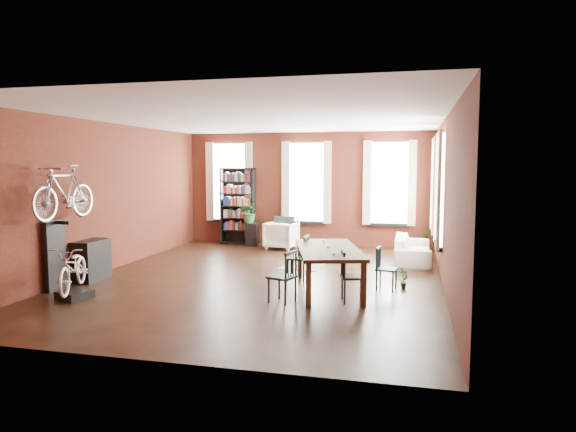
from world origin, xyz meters
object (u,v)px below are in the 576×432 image
(dining_chair_c, at_px, (353,277))
(bike_trainer, at_px, (75,295))
(bicycle_floor, at_px, (73,248))
(dining_chair_a, at_px, (282,277))
(cream_sofa, at_px, (413,245))
(bookshelf, at_px, (238,206))
(dining_table, at_px, (328,270))
(dining_chair_d, at_px, (387,269))
(plant_stand, at_px, (252,234))
(dining_chair_b, at_px, (298,258))
(console_table, at_px, (92,260))
(white_armchair, at_px, (281,234))

(dining_chair_c, xyz_separation_m, bike_trainer, (-4.67, -0.91, -0.36))
(dining_chair_c, xyz_separation_m, bicycle_floor, (-4.69, -0.89, 0.45))
(dining_chair_a, distance_m, cream_sofa, 4.73)
(bookshelf, xyz_separation_m, cream_sofa, (4.95, -1.70, -0.69))
(dining_table, bearing_deg, bookshelf, 108.69)
(dining_chair_d, bearing_deg, bike_trainer, 119.19)
(dining_chair_a, bearing_deg, plant_stand, -139.37)
(dining_chair_a, height_order, bicycle_floor, bicycle_floor)
(dining_chair_a, height_order, cream_sofa, dining_chair_a)
(dining_chair_d, height_order, plant_stand, dining_chair_d)
(dining_chair_a, distance_m, dining_chair_b, 1.69)
(dining_chair_a, relative_size, dining_chair_d, 1.10)
(dining_chair_a, height_order, console_table, dining_chair_a)
(bookshelf, relative_size, console_table, 2.75)
(console_table, height_order, plant_stand, console_table)
(dining_chair_a, bearing_deg, dining_chair_b, -158.17)
(white_armchair, relative_size, bike_trainer, 1.71)
(dining_chair_a, bearing_deg, bicycle_floor, -62.05)
(dining_chair_c, distance_m, bicycle_floor, 4.79)
(dining_table, distance_m, bicycle_floor, 4.46)
(cream_sofa, bearing_deg, console_table, 119.33)
(dining_table, relative_size, bike_trainer, 4.88)
(dining_table, distance_m, dining_chair_d, 1.08)
(dining_chair_c, distance_m, console_table, 5.27)
(dining_chair_c, height_order, plant_stand, dining_chair_c)
(dining_chair_b, relative_size, plant_stand, 1.36)
(cream_sofa, bearing_deg, dining_table, 155.55)
(cream_sofa, distance_m, console_table, 7.15)
(cream_sofa, height_order, console_table, cream_sofa)
(dining_table, distance_m, dining_chair_b, 1.05)
(dining_chair_b, xyz_separation_m, bookshelf, (-2.72, 4.24, 0.65))
(dining_chair_a, xyz_separation_m, bookshelf, (-2.82, 5.92, 0.67))
(dining_chair_a, relative_size, cream_sofa, 0.42)
(white_armchair, bearing_deg, bookshelf, -14.98)
(dining_chair_a, bearing_deg, bookshelf, -136.24)
(dining_chair_b, height_order, cream_sofa, dining_chair_b)
(bike_trainer, xyz_separation_m, plant_stand, (1.21, 6.24, 0.26))
(white_armchair, distance_m, bike_trainer, 6.33)
(console_table, bearing_deg, bicycle_floor, -66.92)
(dining_table, relative_size, bookshelf, 1.06)
(dining_chair_a, height_order, bookshelf, bookshelf)
(dining_table, distance_m, bookshelf, 6.12)
(dining_chair_d, xyz_separation_m, bicycle_floor, (-5.19, -1.86, 0.49))
(dining_chair_a, bearing_deg, bike_trainer, -61.76)
(dining_chair_d, height_order, bicycle_floor, bicycle_floor)
(dining_chair_a, height_order, bike_trainer, dining_chair_a)
(bicycle_floor, bearing_deg, dining_chair_c, -10.19)
(dining_chair_a, relative_size, plant_stand, 1.32)
(dining_chair_b, bearing_deg, cream_sofa, 142.02)
(white_armchair, xyz_separation_m, console_table, (-2.74, -4.60, -0.01))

